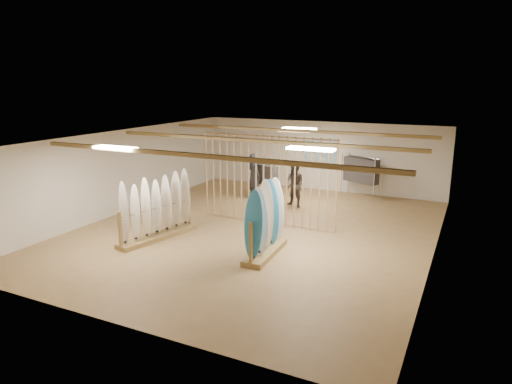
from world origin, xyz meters
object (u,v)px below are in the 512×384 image
at_px(rack_left, 157,218).
at_px(rack_right, 265,231).
at_px(clothing_rack_b, 361,170).
at_px(clothing_rack_a, 265,174).
at_px(shopper_b, 295,182).
at_px(shopper_a, 254,173).

xyz_separation_m(rack_left, rack_right, (3.28, 0.21, 0.03)).
bearing_deg(clothing_rack_b, clothing_rack_a, -132.18).
bearing_deg(shopper_b, rack_left, -98.16).
bearing_deg(rack_right, shopper_a, 115.29).
bearing_deg(clothing_rack_a, rack_left, -75.08).
height_order(clothing_rack_a, shopper_b, shopper_b).
xyz_separation_m(rack_left, clothing_rack_b, (4.07, 7.24, 0.45)).
height_order(rack_right, clothing_rack_b, rack_right).
relative_size(rack_left, clothing_rack_a, 1.97).
distance_m(clothing_rack_b, shopper_b, 2.97).
distance_m(rack_right, shopper_b, 4.78).
distance_m(rack_left, clothing_rack_a, 5.82).
xyz_separation_m(clothing_rack_b, shopper_a, (-3.67, -1.83, -0.09)).
height_order(clothing_rack_a, shopper_a, shopper_a).
bearing_deg(shopper_a, shopper_b, -167.54).
height_order(rack_left, shopper_a, shopper_a).
bearing_deg(clothing_rack_a, shopper_b, -7.91).
bearing_deg(rack_right, clothing_rack_b, 79.95).
distance_m(clothing_rack_a, shopper_b, 1.84).
height_order(clothing_rack_a, clothing_rack_b, clothing_rack_b).
bearing_deg(clothing_rack_b, shopper_b, -102.59).
distance_m(clothing_rack_a, shopper_a, 0.48).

